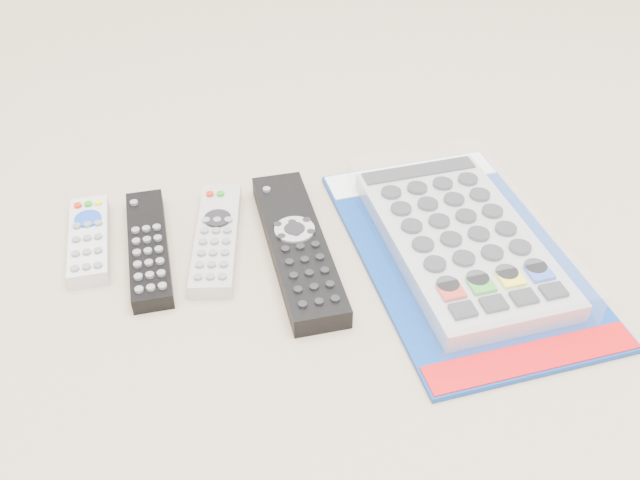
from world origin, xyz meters
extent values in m
plane|color=tan|center=(0.00, 0.00, 0.00)|extent=(5.00, 5.00, 0.00)
cube|color=silver|center=(-0.22, 0.03, 0.01)|extent=(0.05, 0.14, 0.02)
cylinder|color=blue|center=(-0.22, 0.05, 0.02)|extent=(0.03, 0.03, 0.00)
cube|color=black|center=(-0.16, 0.00, 0.01)|extent=(0.05, 0.19, 0.02)
cube|color=#B4B5B9|center=(-0.08, 0.01, 0.01)|extent=(0.07, 0.18, 0.02)
cylinder|color=black|center=(-0.08, 0.03, 0.02)|extent=(0.03, 0.03, 0.00)
cube|color=black|center=(0.00, -0.02, 0.01)|extent=(0.07, 0.25, 0.02)
cylinder|color=silver|center=(0.00, -0.01, 0.02)|extent=(0.05, 0.05, 0.00)
cube|color=navy|center=(0.18, -0.06, 0.00)|extent=(0.25, 0.37, 0.01)
cube|color=white|center=(0.16, 0.09, 0.01)|extent=(0.21, 0.07, 0.00)
cube|color=red|center=(0.19, -0.21, 0.01)|extent=(0.21, 0.06, 0.00)
cube|color=#B4B5B9|center=(0.18, -0.05, 0.02)|extent=(0.18, 0.29, 0.02)
cube|color=white|center=(0.18, -0.05, 0.03)|extent=(0.20, 0.30, 0.04)
camera|label=1|loc=(-0.08, -0.61, 0.51)|focal=40.00mm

